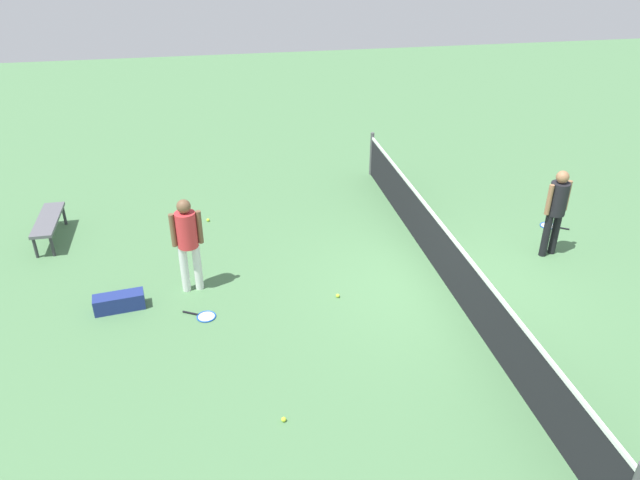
{
  "coord_description": "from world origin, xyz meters",
  "views": [
    {
      "loc": [
        8.35,
        -3.81,
        5.74
      ],
      "look_at": [
        -0.28,
        -2.18,
        0.9
      ],
      "focal_mm": 33.57,
      "sensor_mm": 36.0,
      "label": 1
    }
  ],
  "objects": [
    {
      "name": "ground_plane",
      "position": [
        0.0,
        0.0,
        0.0
      ],
      "size": [
        40.0,
        40.0,
        0.0
      ],
      "primitive_type": "plane",
      "color": "#4C7A4C"
    },
    {
      "name": "court_net",
      "position": [
        0.0,
        0.0,
        0.5
      ],
      "size": [
        10.09,
        0.09,
        1.07
      ],
      "color": "#4C4C51",
      "rests_on": "ground_plane"
    },
    {
      "name": "player_near_side",
      "position": [
        -0.57,
        -4.35,
        1.01
      ],
      "size": [
        0.37,
        0.53,
        1.7
      ],
      "color": "white",
      "rests_on": "ground_plane"
    },
    {
      "name": "player_far_side",
      "position": [
        -0.55,
        2.28,
        1.01
      ],
      "size": [
        0.41,
        0.53,
        1.7
      ],
      "color": "black",
      "rests_on": "ground_plane"
    },
    {
      "name": "tennis_racket_near_player",
      "position": [
        0.29,
        -4.18,
        0.01
      ],
      "size": [
        0.43,
        0.59,
        0.03
      ],
      "color": "blue",
      "rests_on": "ground_plane"
    },
    {
      "name": "tennis_racket_far_player",
      "position": [
        -1.58,
        2.91,
        0.01
      ],
      "size": [
        0.47,
        0.58,
        0.03
      ],
      "color": "blue",
      "rests_on": "ground_plane"
    },
    {
      "name": "tennis_ball_near_player",
      "position": [
        0.15,
        -1.95,
        0.03
      ],
      "size": [
        0.07,
        0.07,
        0.07
      ],
      "primitive_type": "sphere",
      "color": "#C6E033",
      "rests_on": "ground_plane"
    },
    {
      "name": "tennis_ball_by_net",
      "position": [
        -3.13,
        -4.04,
        0.03
      ],
      "size": [
        0.07,
        0.07,
        0.07
      ],
      "primitive_type": "sphere",
      "color": "#C6E033",
      "rests_on": "ground_plane"
    },
    {
      "name": "tennis_ball_midcourt",
      "position": [
        2.77,
        -3.23,
        0.03
      ],
      "size": [
        0.07,
        0.07,
        0.07
      ],
      "primitive_type": "sphere",
      "color": "#C6E033",
      "rests_on": "ground_plane"
    },
    {
      "name": "courtside_bench",
      "position": [
        -2.88,
        -7.11,
        0.42
      ],
      "size": [
        1.51,
        0.42,
        0.48
      ],
      "color": "#595960",
      "rests_on": "ground_plane"
    },
    {
      "name": "equipment_bag",
      "position": [
        -0.19,
        -5.5,
        0.14
      ],
      "size": [
        0.38,
        0.83,
        0.28
      ],
      "color": "navy",
      "rests_on": "ground_plane"
    }
  ]
}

